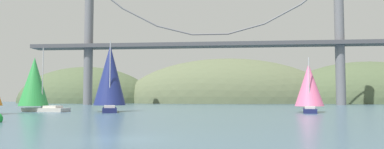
# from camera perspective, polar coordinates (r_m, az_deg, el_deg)

# --- Properties ---
(ground_plane) EXTENTS (360.00, 360.00, 0.00)m
(ground_plane) POSITION_cam_1_polar(r_m,az_deg,el_deg) (19.71, -11.06, -9.77)
(ground_plane) COLOR #426075
(headland_right) EXTENTS (68.96, 44.00, 33.14)m
(headland_right) POSITION_cam_1_polar(r_m,az_deg,el_deg) (163.14, 25.16, -4.02)
(headland_right) COLOR #4C5B3D
(headland_right) RESTS_ON ground_plane
(headland_center) EXTENTS (86.88, 44.00, 36.67)m
(headland_center) POSITION_cam_1_polar(r_m,az_deg,el_deg) (153.80, 5.40, -4.39)
(headland_center) COLOR #5B6647
(headland_center) RESTS_ON ground_plane
(headland_left) EXTENTS (58.10, 44.00, 30.70)m
(headland_left) POSITION_cam_1_polar(r_m,az_deg,el_deg) (165.30, -15.94, -4.22)
(headland_left) COLOR #4C5B3D
(headland_left) RESTS_ON ground_plane
(suspension_bridge) EXTENTS (113.67, 6.00, 39.52)m
(suspension_bridge) POSITION_cam_1_polar(r_m,az_deg,el_deg) (115.18, 2.78, 4.87)
(suspension_bridge) COLOR slate
(suspension_bridge) RESTS_ON ground_plane
(sailboat_pink_spinnaker) EXTENTS (4.95, 7.86, 8.07)m
(sailboat_pink_spinnaker) POSITION_cam_1_polar(r_m,az_deg,el_deg) (58.06, 17.54, -1.77)
(sailboat_pink_spinnaker) COLOR #191E4C
(sailboat_pink_spinnaker) RESTS_ON ground_plane
(sailboat_navy_sail) EXTENTS (6.27, 9.53, 10.86)m
(sailboat_navy_sail) POSITION_cam_1_polar(r_m,az_deg,el_deg) (59.47, -12.50, -0.30)
(sailboat_navy_sail) COLOR #191E4C
(sailboat_navy_sail) RESTS_ON ground_plane
(sailboat_green_sail) EXTENTS (9.08, 5.54, 10.01)m
(sailboat_green_sail) POSITION_cam_1_polar(r_m,az_deg,el_deg) (63.57, -22.99, -1.26)
(sailboat_green_sail) COLOR #B7B2A8
(sailboat_green_sail) RESTS_ON ground_plane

